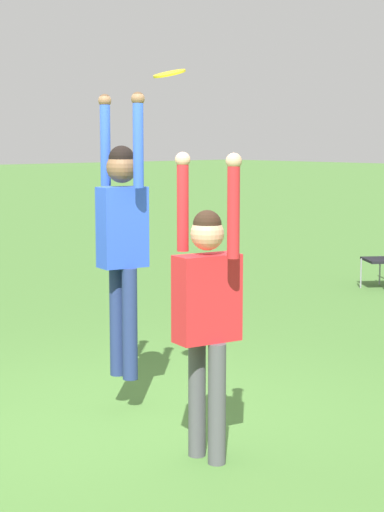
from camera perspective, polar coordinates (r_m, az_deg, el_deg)
ground_plane at (r=6.71m, az=-4.25°, el=-11.06°), size 120.00×120.00×0.00m
person_jumping at (r=6.71m, az=-4.67°, el=1.88°), size 0.52×0.40×2.24m
person_defending at (r=5.69m, az=1.01°, el=-3.00°), size 0.59×0.47×2.08m
frisbee at (r=6.22m, az=-1.52°, el=12.07°), size 0.24×0.23×0.08m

